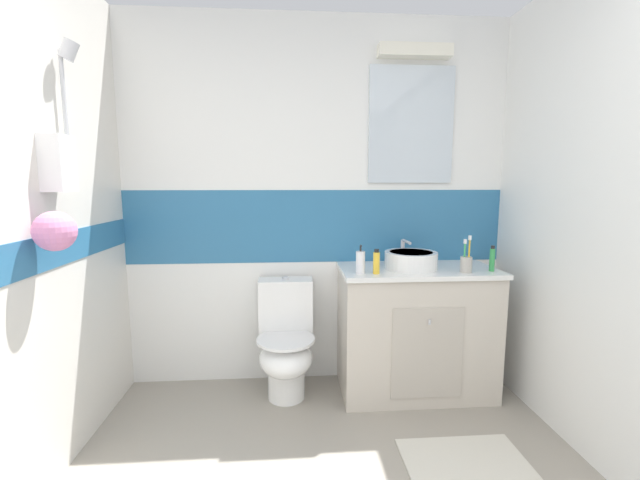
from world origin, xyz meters
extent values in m
cube|color=white|center=(0.00, 2.45, 0.42)|extent=(3.20, 0.10, 0.85)
cube|color=teal|center=(0.00, 2.45, 1.10)|extent=(3.20, 0.10, 0.50)
cube|color=white|center=(0.00, 2.45, 1.93)|extent=(3.20, 0.10, 1.15)
cube|color=silver|center=(0.64, 2.39, 1.79)|extent=(0.58, 0.02, 0.77)
cube|color=white|center=(0.64, 2.35, 2.25)|extent=(0.49, 0.10, 0.08)
cube|color=white|center=(-1.25, 1.58, 1.49)|extent=(0.10, 0.14, 0.26)
cylinder|color=silver|center=(-1.27, 1.72, 1.76)|extent=(0.02, 0.02, 0.54)
cylinder|color=silver|center=(-1.23, 1.72, 2.02)|extent=(0.10, 0.07, 0.11)
sphere|color=pink|center=(-1.19, 1.41, 1.19)|extent=(0.17, 0.17, 0.17)
cube|color=beige|center=(0.64, 2.15, 0.41)|extent=(0.99, 0.50, 0.82)
cube|color=white|center=(0.64, 2.14, 0.83)|extent=(1.01, 0.52, 0.03)
cube|color=#B6AD9F|center=(0.64, 1.90, 0.37)|extent=(0.44, 0.01, 0.57)
cylinder|color=silver|center=(0.64, 1.88, 0.57)|extent=(0.02, 0.02, 0.03)
cylinder|color=white|center=(0.59, 2.13, 0.90)|extent=(0.34, 0.34, 0.11)
cylinder|color=#B3B3B8|center=(0.59, 2.13, 0.95)|extent=(0.28, 0.28, 0.01)
cylinder|color=silver|center=(0.59, 2.33, 0.93)|extent=(0.03, 0.03, 0.16)
cylinder|color=silver|center=(0.59, 2.24, 1.01)|extent=(0.02, 0.15, 0.02)
cylinder|color=white|center=(-0.22, 2.12, 0.09)|extent=(0.24, 0.24, 0.18)
ellipsoid|color=white|center=(-0.22, 2.08, 0.29)|extent=(0.34, 0.42, 0.22)
cylinder|color=white|center=(-0.22, 2.08, 0.41)|extent=(0.37, 0.37, 0.02)
cube|color=white|center=(-0.22, 2.29, 0.58)|extent=(0.36, 0.17, 0.35)
cylinder|color=silver|center=(-0.22, 2.29, 0.76)|extent=(0.04, 0.04, 0.02)
cylinder|color=#B2ADA3|center=(0.89, 1.99, 0.90)|extent=(0.07, 0.07, 0.10)
cylinder|color=gold|center=(0.91, 1.98, 0.97)|extent=(0.03, 0.04, 0.19)
cube|color=white|center=(0.91, 1.98, 1.07)|extent=(0.01, 0.02, 0.03)
cylinder|color=#3FB259|center=(0.88, 1.99, 0.96)|extent=(0.01, 0.02, 0.16)
cube|color=white|center=(0.88, 1.99, 1.04)|extent=(0.01, 0.02, 0.03)
cylinder|color=white|center=(0.24, 2.02, 0.92)|extent=(0.06, 0.06, 0.14)
cylinder|color=#262626|center=(0.24, 2.02, 1.00)|extent=(0.01, 0.01, 0.04)
cylinder|color=#262626|center=(0.24, 2.00, 1.02)|extent=(0.01, 0.02, 0.01)
cylinder|color=green|center=(1.07, 2.01, 0.92)|extent=(0.03, 0.03, 0.14)
cylinder|color=black|center=(1.07, 2.01, 1.00)|extent=(0.02, 0.02, 0.02)
cylinder|color=yellow|center=(0.33, 1.99, 0.92)|extent=(0.04, 0.04, 0.13)
cylinder|color=black|center=(0.33, 1.99, 0.99)|extent=(0.03, 0.03, 0.02)
cube|color=beige|center=(0.68, 1.40, 0.01)|extent=(0.62, 0.42, 0.01)
camera|label=1|loc=(-0.19, -0.40, 1.39)|focal=22.85mm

